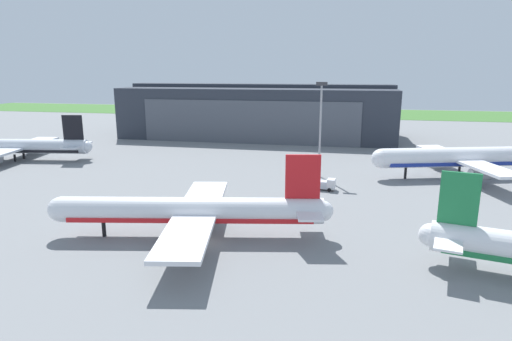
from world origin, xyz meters
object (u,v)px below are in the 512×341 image
Objects in this scene: airliner_near_left at (192,211)px; apron_light_mast at (320,123)px; airliner_far_right at (12,147)px; airliner_far_left at (460,158)px; maintenance_hangar at (259,111)px; pushback_tractor at (324,184)px.

airliner_near_left is 43.73m from apron_light_mast.
airliner_near_left is 76.88m from airliner_far_right.
airliner_far_left is 31.69m from apron_light_mast.
maintenance_hangar is at bearing 137.13° from airliner_far_left.
pushback_tractor is 0.24× the size of apron_light_mast.
airliner_far_left is at bearing -42.87° from maintenance_hangar.
airliner_near_left is 1.04× the size of airliner_far_left.
pushback_tractor is at bearing -150.41° from airliner_far_left.
apron_light_mast reaches higher than airliner_far_right.
maintenance_hangar reaches higher than airliner_near_left.
maintenance_hangar is 18.76× the size of pushback_tractor.
apron_light_mast reaches higher than pushback_tractor.
pushback_tractor is (-28.63, -16.26, -3.30)m from airliner_far_left.
airliner_far_right is at bearing 171.54° from pushback_tractor.
maintenance_hangar reaches higher than airliner_far_right.
maintenance_hangar is 73.42m from pushback_tractor.
apron_light_mast is at bearing 69.16° from airliner_near_left.
airliner_far_right reaches higher than pushback_tractor.
pushback_tractor is at bearing -68.33° from maintenance_hangar.
maintenance_hangar reaches higher than pushback_tractor.
apron_light_mast reaches higher than maintenance_hangar.
airliner_far_right is 2.06× the size of apron_light_mast.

